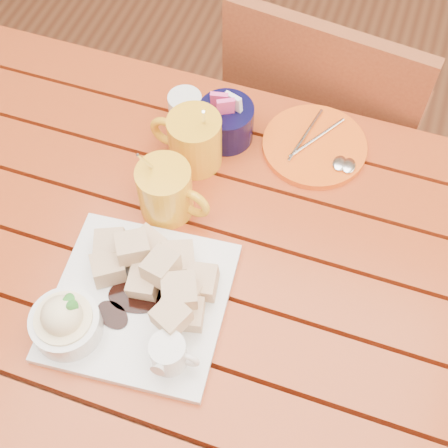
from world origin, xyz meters
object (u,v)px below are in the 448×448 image
at_px(coffee_mug_left, 193,140).
at_px(chair_far, 323,129).
at_px(table, 187,280).
at_px(orange_saucer, 315,146).
at_px(dessert_plate, 127,302).
at_px(coffee_mug_right, 167,191).

bearing_deg(coffee_mug_left, chair_far, 67.98).
relative_size(table, chair_far, 1.34).
xyz_separation_m(table, chair_far, (0.13, 0.56, -0.14)).
bearing_deg(orange_saucer, chair_far, 94.03).
relative_size(table, orange_saucer, 6.14).
height_order(dessert_plate, coffee_mug_left, coffee_mug_left).
bearing_deg(dessert_plate, coffee_mug_right, 93.74).
relative_size(dessert_plate, orange_saucer, 1.51).
bearing_deg(table, chair_far, 76.57).
bearing_deg(table, dessert_plate, -108.70).
relative_size(table, coffee_mug_left, 7.47).
bearing_deg(dessert_plate, orange_saucer, 64.73).
bearing_deg(orange_saucer, coffee_mug_left, -154.70).
xyz_separation_m(table, coffee_mug_right, (-0.06, 0.07, 0.16)).
bearing_deg(dessert_plate, chair_far, 75.57).
distance_m(dessert_plate, coffee_mug_right, 0.20).
height_order(table, orange_saucer, orange_saucer).
height_order(coffee_mug_right, orange_saucer, coffee_mug_right).
xyz_separation_m(table, orange_saucer, (0.15, 0.29, 0.11)).
relative_size(coffee_mug_left, orange_saucer, 0.82).
bearing_deg(coffee_mug_right, table, -43.34).
height_order(orange_saucer, chair_far, chair_far).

